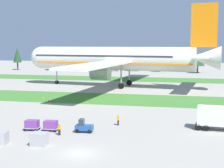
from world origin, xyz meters
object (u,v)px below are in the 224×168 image
at_px(cargo_dolly_second, 32,124).
at_px(catering_truck, 219,118).
at_px(ground_crew_loader, 118,120).
at_px(taxiway_marker_0, 48,101).
at_px(uld_container_1, 39,139).
at_px(taxiway_marker_1, 43,97).
at_px(airliner, 117,58).
at_px(baggage_tug, 84,127).
at_px(cargo_dolly_lead, 51,125).
at_px(ground_crew_marshaller, 59,129).

bearing_deg(cargo_dolly_second, catering_truck, 97.78).
relative_size(ground_crew_loader, taxiway_marker_0, 2.68).
xyz_separation_m(uld_container_1, taxiway_marker_1, (-14.51, 34.41, -0.60)).
distance_m(cargo_dolly_second, ground_crew_loader, 13.33).
height_order(airliner, ground_crew_loader, airliner).
relative_size(catering_truck, ground_crew_loader, 4.10).
bearing_deg(baggage_tug, uld_container_1, -31.20).
height_order(baggage_tug, taxiway_marker_0, baggage_tug).
height_order(uld_container_1, taxiway_marker_1, uld_container_1).
distance_m(ground_crew_loader, taxiway_marker_0, 25.90).
relative_size(ground_crew_loader, uld_container_1, 0.87).
bearing_deg(cargo_dolly_lead, airliner, 175.92).
bearing_deg(taxiway_marker_1, ground_crew_loader, -44.62).
relative_size(airliner, taxiway_marker_0, 112.73).
distance_m(baggage_tug, ground_crew_loader, 6.56).
xyz_separation_m(cargo_dolly_second, uld_container_1, (4.19, -6.69, -0.09)).
xyz_separation_m(airliner, ground_crew_marshaller, (2.13, -54.22, -7.62)).
relative_size(baggage_tug, uld_container_1, 1.34).
xyz_separation_m(baggage_tug, uld_container_1, (-3.71, -7.26, 0.02)).
distance_m(airliner, cargo_dolly_lead, 52.85).
bearing_deg(baggage_tug, ground_crew_marshaller, -56.01).
bearing_deg(airliner, cargo_dolly_lead, -172.65).
distance_m(cargo_dolly_second, taxiway_marker_0, 24.12).
xyz_separation_m(baggage_tug, cargo_dolly_lead, (-5.01, -0.36, 0.10)).
xyz_separation_m(catering_truck, taxiway_marker_0, (-34.48, 17.28, -1.63)).
relative_size(baggage_tug, ground_crew_marshaller, 1.54).
relative_size(catering_truck, ground_crew_marshaller, 4.10).
height_order(catering_truck, uld_container_1, catering_truck).
bearing_deg(taxiway_marker_1, uld_container_1, -67.13).
xyz_separation_m(catering_truck, ground_crew_loader, (-15.33, -0.15, -1.01)).
bearing_deg(cargo_dolly_lead, ground_crew_marshaller, 43.42).
bearing_deg(cargo_dolly_lead, cargo_dolly_second, -90.00).
bearing_deg(ground_crew_marshaller, catering_truck, -48.88).
distance_m(cargo_dolly_lead, cargo_dolly_second, 2.90).
bearing_deg(ground_crew_loader, ground_crew_marshaller, 152.04).
height_order(cargo_dolly_second, catering_truck, catering_truck).
relative_size(cargo_dolly_second, taxiway_marker_1, 5.07).
xyz_separation_m(ground_crew_marshaller, taxiway_marker_0, (-12.06, 24.77, -0.62)).
bearing_deg(baggage_tug, taxiway_marker_1, -150.25).
xyz_separation_m(cargo_dolly_lead, cargo_dolly_second, (-2.89, -0.21, 0.00)).
xyz_separation_m(ground_crew_marshaller, uld_container_1, (-0.80, -4.97, -0.11)).
relative_size(cargo_dolly_lead, ground_crew_marshaller, 1.32).
bearing_deg(ground_crew_marshaller, taxiway_marker_0, 48.60).
bearing_deg(ground_crew_loader, catering_truck, -73.35).
xyz_separation_m(baggage_tug, catering_truck, (19.51, 5.21, 1.14)).
xyz_separation_m(cargo_dolly_second, ground_crew_marshaller, (4.99, -1.71, 0.03)).
xyz_separation_m(cargo_dolly_lead, ground_crew_marshaller, (2.10, -1.92, 0.03)).
bearing_deg(taxiway_marker_1, ground_crew_marshaller, -62.52).
distance_m(cargo_dolly_second, taxiway_marker_1, 29.59).
bearing_deg(ground_crew_loader, uld_container_1, 163.41).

